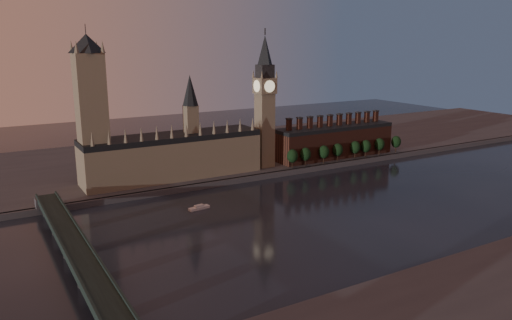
{
  "coord_description": "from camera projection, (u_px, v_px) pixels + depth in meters",
  "views": [
    {
      "loc": [
        -190.57,
        -220.99,
        101.12
      ],
      "look_at": [
        -29.87,
        55.0,
        25.13
      ],
      "focal_mm": 35.0,
      "sensor_mm": 36.0,
      "label": 1
    }
  ],
  "objects": [
    {
      "name": "embankment_tree_1",
      "position": [
        306.0,
        154.0,
        398.15
      ],
      "size": [
        8.6,
        8.6,
        14.88
      ],
      "color": "black",
      "rests_on": "north_bank"
    },
    {
      "name": "chimney_block",
      "position": [
        334.0,
        141.0,
        430.0
      ],
      "size": [
        110.0,
        25.0,
        37.0
      ],
      "color": "#4B261C",
      "rests_on": "north_bank"
    },
    {
      "name": "embankment_tree_3",
      "position": [
        338.0,
        150.0,
        414.26
      ],
      "size": [
        8.6,
        8.6,
        14.88
      ],
      "color": "black",
      "rests_on": "north_bank"
    },
    {
      "name": "westminster_bridge",
      "position": [
        79.0,
        257.0,
        222.62
      ],
      "size": [
        14.0,
        200.0,
        11.55
      ],
      "color": "#1D2D29",
      "rests_on": "ground"
    },
    {
      "name": "victoria_tower",
      "position": [
        91.0,
        107.0,
        326.74
      ],
      "size": [
        24.0,
        24.0,
        108.0
      ],
      "color": "#756653",
      "rests_on": "north_bank"
    },
    {
      "name": "big_ben",
      "position": [
        265.0,
        100.0,
        386.7
      ],
      "size": [
        15.0,
        15.0,
        107.0
      ],
      "color": "#756653",
      "rests_on": "north_bank"
    },
    {
      "name": "embankment_tree_5",
      "position": [
        366.0,
        146.0,
        428.49
      ],
      "size": [
        8.6,
        8.6,
        14.88
      ],
      "color": "black",
      "rests_on": "north_bank"
    },
    {
      "name": "north_bank",
      "position": [
        216.0,
        154.0,
        451.7
      ],
      "size": [
        900.0,
        182.0,
        4.0
      ],
      "color": "#444549",
      "rests_on": "ground"
    },
    {
      "name": "ground",
      "position": [
        344.0,
        213.0,
        302.48
      ],
      "size": [
        900.0,
        900.0,
        0.0
      ],
      "primitive_type": "plane",
      "color": "black",
      "rests_on": "ground"
    },
    {
      "name": "embankment_tree_4",
      "position": [
        355.0,
        147.0,
        424.03
      ],
      "size": [
        8.6,
        8.6,
        14.88
      ],
      "color": "black",
      "rests_on": "north_bank"
    },
    {
      "name": "embankment_tree_2",
      "position": [
        324.0,
        152.0,
        406.42
      ],
      "size": [
        8.6,
        8.6,
        14.88
      ],
      "color": "black",
      "rests_on": "north_bank"
    },
    {
      "name": "embankment_tree_7",
      "position": [
        396.0,
        142.0,
        447.41
      ],
      "size": [
        8.6,
        8.6,
        14.88
      ],
      "color": "black",
      "rests_on": "north_bank"
    },
    {
      "name": "palace_of_westminster",
      "position": [
        174.0,
        154.0,
        362.55
      ],
      "size": [
        130.0,
        30.3,
        74.0
      ],
      "color": "#756653",
      "rests_on": "north_bank"
    },
    {
      "name": "embankment_tree_6",
      "position": [
        380.0,
        144.0,
        437.04
      ],
      "size": [
        8.6,
        8.6,
        14.88
      ],
      "color": "black",
      "rests_on": "north_bank"
    },
    {
      "name": "embankment_tree_0",
      "position": [
        292.0,
        156.0,
        391.88
      ],
      "size": [
        8.6,
        8.6,
        14.88
      ],
      "color": "black",
      "rests_on": "north_bank"
    },
    {
      "name": "river_boat",
      "position": [
        199.0,
        207.0,
        308.64
      ],
      "size": [
        13.86,
        5.58,
        2.69
      ],
      "rotation": [
        0.0,
        0.0,
        0.13
      ],
      "color": "silver",
      "rests_on": "ground"
    }
  ]
}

